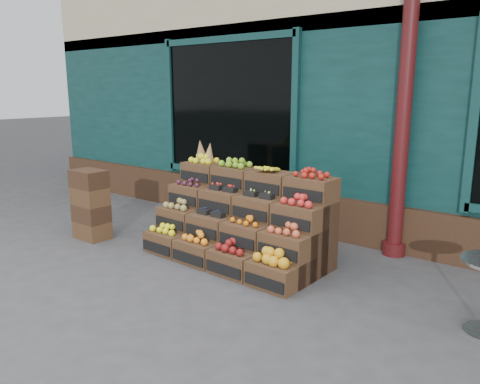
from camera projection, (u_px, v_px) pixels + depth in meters
The scene contains 5 objects.
ground at pixel (215, 282), 5.04m from camera, with size 60.00×60.00×0.00m, color #3D3D3F.
shop_facade at pixel (399, 69), 8.45m from camera, with size 12.00×6.24×4.80m.
crate_display at pixel (240, 224), 5.70m from camera, with size 2.24×1.14×1.38m.
spare_crates at pixel (91, 205), 6.44m from camera, with size 0.49×0.34×0.96m.
shopkeeper at pixel (242, 159), 7.93m from camera, with size 0.64×0.42×1.77m, color #1F6C2B.
Camera 1 is at (3.11, -3.54, 2.04)m, focal length 35.00 mm.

